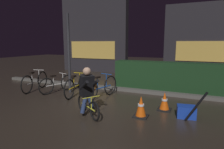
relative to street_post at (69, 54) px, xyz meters
name	(u,v)px	position (x,y,z in m)	size (l,w,h in m)	color
ground_plane	(97,108)	(1.79, -1.20, -1.44)	(40.00, 40.00, 0.00)	#2D261E
sidewalk_curb	(124,89)	(1.79, 1.00, -1.38)	(12.00, 0.24, 0.12)	#56544F
hedge_row	(175,76)	(3.59, 1.90, -0.89)	(4.80, 0.70, 1.10)	#19381C
storefront_left	(94,35)	(-1.86, 5.30, 0.91)	(4.51, 0.54, 4.72)	#262328
storefront_right	(207,40)	(4.79, 6.00, 0.54)	(4.54, 0.54, 3.98)	#262328
street_post	(69,54)	(0.00, 0.00, 0.00)	(0.10, 0.10, 2.88)	#2D2D33
parked_bike_leftmost	(35,82)	(-1.41, -0.32, -1.08)	(0.48, 1.68, 0.79)	black
parked_bike_left_mid	(57,84)	(-0.43, -0.20, -1.12)	(0.55, 1.47, 0.70)	black
parked_bike_center_left	(76,86)	(0.48, -0.28, -1.09)	(0.46, 1.68, 0.78)	black
parked_bike_center_right	(101,87)	(1.41, -0.21, -1.08)	(0.50, 1.69, 0.79)	black
traffic_cone_near	(141,107)	(3.09, -1.30, -1.18)	(0.36, 0.36, 0.54)	black
traffic_cone_far	(164,101)	(3.55, -0.56, -1.20)	(0.36, 0.36, 0.51)	black
blue_crate	(186,112)	(4.13, -0.90, -1.29)	(0.44, 0.32, 0.30)	#193DB7
cyclist	(88,92)	(1.84, -1.76, -0.81)	(1.02, 0.72, 1.25)	black
closed_umbrella	(196,107)	(4.34, -1.15, -1.06)	(0.05, 0.05, 0.85)	black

